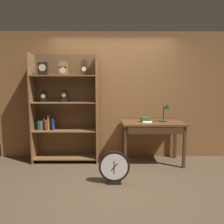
{
  "coord_description": "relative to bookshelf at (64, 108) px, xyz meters",
  "views": [
    {
      "loc": [
        -0.04,
        -3.07,
        1.53
      ],
      "look_at": [
        -0.02,
        0.63,
        1.06
      ],
      "focal_mm": 33.84,
      "sensor_mm": 36.0,
      "label": 1
    }
  ],
  "objects": [
    {
      "name": "ground_plane",
      "position": [
        0.97,
        -1.1,
        -1.07
      ],
      "size": [
        10.0,
        10.0,
        0.0
      ],
      "primitive_type": "plane",
      "color": "brown"
    },
    {
      "name": "open_repair_manual",
      "position": [
        1.62,
        -0.25,
        -0.24
      ],
      "size": [
        0.21,
        0.26,
        0.02
      ],
      "primitive_type": "cube",
      "rotation": [
        0.0,
        0.0,
        -0.27
      ],
      "color": "silver",
      "rests_on": "workbench"
    },
    {
      "name": "desk_lamp",
      "position": [
        2.0,
        -0.13,
        -0.03
      ],
      "size": [
        0.2,
        0.2,
        0.38
      ],
      "color": "#1E472D",
      "rests_on": "workbench"
    },
    {
      "name": "back_wood_panel",
      "position": [
        0.97,
        0.25,
        0.23
      ],
      "size": [
        4.8,
        0.05,
        2.6
      ],
      "primitive_type": "cube",
      "color": "brown",
      "rests_on": "ground"
    },
    {
      "name": "round_clock_large",
      "position": [
        0.98,
        -1.04,
        -0.81
      ],
      "size": [
        0.48,
        0.11,
        0.52
      ],
      "color": "black",
      "rests_on": "ground"
    },
    {
      "name": "workbench",
      "position": [
        1.74,
        -0.16,
        -0.36
      ],
      "size": [
        1.18,
        0.65,
        0.82
      ],
      "color": "brown",
      "rests_on": "ground"
    },
    {
      "name": "toolbox_small",
      "position": [
        1.61,
        -0.13,
        -0.21
      ],
      "size": [
        0.18,
        0.12,
        0.09
      ],
      "primitive_type": "cube",
      "color": "#2D5123",
      "rests_on": "workbench"
    },
    {
      "name": "bookshelf",
      "position": [
        0.0,
        0.0,
        0.0
      ],
      "size": [
        1.28,
        0.38,
        2.13
      ],
      "color": "brown",
      "rests_on": "ground"
    }
  ]
}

